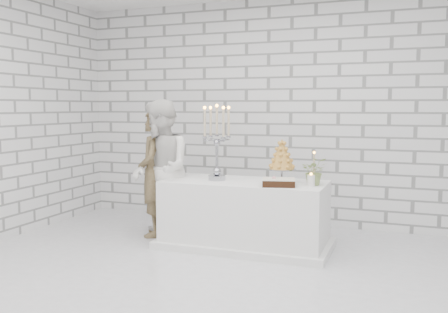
# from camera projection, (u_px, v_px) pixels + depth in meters

# --- Properties ---
(ground) EXTENTS (6.00, 5.00, 0.01)m
(ground) POSITION_uv_depth(u_px,v_px,m) (225.00, 286.00, 4.33)
(ground) COLOR silver
(ground) RESTS_ON ground
(wall_back) EXTENTS (6.00, 0.01, 3.00)m
(wall_back) POSITION_uv_depth(u_px,v_px,m) (291.00, 113.00, 6.51)
(wall_back) COLOR white
(wall_back) RESTS_ON ground
(cake_table) EXTENTS (1.80, 0.80, 0.75)m
(cake_table) POSITION_uv_depth(u_px,v_px,m) (244.00, 214.00, 5.52)
(cake_table) COLOR white
(cake_table) RESTS_ON ground
(groom) EXTENTS (0.55, 0.65, 1.53)m
(groom) POSITION_uv_depth(u_px,v_px,m) (153.00, 173.00, 5.99)
(groom) COLOR brown
(groom) RESTS_ON ground
(bride) EXTENTS (1.00, 1.03, 1.67)m
(bride) POSITION_uv_depth(u_px,v_px,m) (161.00, 170.00, 5.78)
(bride) COLOR white
(bride) RESTS_ON ground
(candelabra) EXTENTS (0.37, 0.37, 0.86)m
(candelabra) POSITION_uv_depth(u_px,v_px,m) (217.00, 142.00, 5.51)
(candelabra) COLOR #93949D
(candelabra) RESTS_ON cake_table
(croquembouche) EXTENTS (0.40, 0.40, 0.48)m
(croquembouche) POSITION_uv_depth(u_px,v_px,m) (282.00, 161.00, 5.37)
(croquembouche) COLOR olive
(croquembouche) RESTS_ON cake_table
(chocolate_cake) EXTENTS (0.38, 0.31, 0.08)m
(chocolate_cake) POSITION_uv_depth(u_px,v_px,m) (279.00, 182.00, 5.12)
(chocolate_cake) COLOR black
(chocolate_cake) RESTS_ON cake_table
(pillar_candle) EXTENTS (0.10, 0.10, 0.12)m
(pillar_candle) POSITION_uv_depth(u_px,v_px,m) (311.00, 181.00, 5.12)
(pillar_candle) COLOR white
(pillar_candle) RESTS_ON cake_table
(extra_taper) EXTENTS (0.07, 0.07, 0.32)m
(extra_taper) POSITION_uv_depth(u_px,v_px,m) (314.00, 168.00, 5.35)
(extra_taper) COLOR #C3B08E
(extra_taper) RESTS_ON cake_table
(flowers) EXTENTS (0.31, 0.28, 0.30)m
(flowers) POSITION_uv_depth(u_px,v_px,m) (315.00, 171.00, 5.19)
(flowers) COLOR #556F32
(flowers) RESTS_ON cake_table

